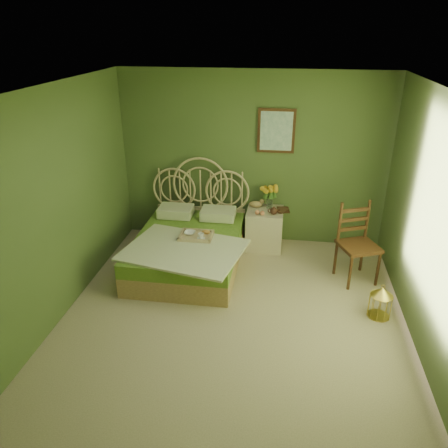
% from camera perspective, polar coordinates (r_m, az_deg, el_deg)
% --- Properties ---
extents(floor, '(4.50, 4.50, 0.00)m').
position_cam_1_polar(floor, '(5.20, 1.07, -12.71)').
color(floor, tan).
rests_on(floor, ground).
extents(ceiling, '(4.50, 4.50, 0.00)m').
position_cam_1_polar(ceiling, '(4.17, 1.36, 17.00)').
color(ceiling, silver).
rests_on(ceiling, wall_back).
extents(wall_back, '(4.00, 0.00, 4.00)m').
position_cam_1_polar(wall_back, '(6.63, 3.72, 8.38)').
color(wall_back, '#516635').
rests_on(wall_back, floor).
extents(wall_left, '(0.00, 4.50, 4.50)m').
position_cam_1_polar(wall_left, '(5.15, -21.45, 1.78)').
color(wall_left, '#516635').
rests_on(wall_left, floor).
extents(wall_right, '(0.00, 4.50, 4.50)m').
position_cam_1_polar(wall_right, '(4.74, 25.95, -1.03)').
color(wall_right, '#516635').
rests_on(wall_right, floor).
extents(wall_art, '(0.54, 0.04, 0.64)m').
position_cam_1_polar(wall_art, '(6.48, 6.85, 11.98)').
color(wall_art, '#341E0E').
rests_on(wall_art, wall_back).
extents(bed, '(1.68, 2.12, 1.31)m').
position_cam_1_polar(bed, '(6.22, -4.60, -2.85)').
color(bed, tan).
rests_on(bed, floor).
extents(nightstand, '(0.54, 0.54, 1.03)m').
position_cam_1_polar(nightstand, '(6.71, 5.37, -0.04)').
color(nightstand, beige).
rests_on(nightstand, floor).
extents(chair, '(0.61, 0.61, 1.06)m').
position_cam_1_polar(chair, '(6.03, 17.18, -1.71)').
color(chair, '#341E0E').
rests_on(chair, floor).
extents(birdcage, '(0.26, 0.26, 0.39)m').
position_cam_1_polar(birdcage, '(5.50, 19.75, -9.62)').
color(birdcage, gold).
rests_on(birdcage, floor).
extents(book_lower, '(0.21, 0.26, 0.02)m').
position_cam_1_polar(book_lower, '(6.61, 6.97, 1.82)').
color(book_lower, '#381E0F').
rests_on(book_lower, nightstand).
extents(book_upper, '(0.22, 0.25, 0.02)m').
position_cam_1_polar(book_upper, '(6.60, 6.98, 1.97)').
color(book_upper, '#472819').
rests_on(book_upper, nightstand).
extents(cereal_bowl, '(0.16, 0.16, 0.04)m').
position_cam_1_polar(cereal_bowl, '(6.05, -4.49, -1.17)').
color(cereal_bowl, white).
rests_on(cereal_bowl, bed).
extents(coffee_cup, '(0.10, 0.10, 0.08)m').
position_cam_1_polar(coffee_cup, '(5.91, -3.03, -1.58)').
color(coffee_cup, white).
rests_on(coffee_cup, bed).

